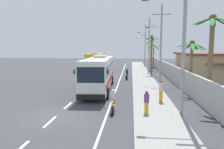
{
  "coord_description": "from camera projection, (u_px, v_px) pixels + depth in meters",
  "views": [
    {
      "loc": [
        5.01,
        -13.32,
        4.57
      ],
      "look_at": [
        2.94,
        9.49,
        1.7
      ],
      "focal_mm": 34.01,
      "sensor_mm": 36.0,
      "label": 1
    }
  ],
  "objects": [
    {
      "name": "roadside_building",
      "position": [
        223.0,
        67.0,
        28.36
      ],
      "size": [
        11.41,
        9.93,
        3.93
      ],
      "color": "tan",
      "rests_on": "ground"
    },
    {
      "name": "boundary_wall",
      "position": [
        175.0,
        75.0,
        26.92
      ],
      "size": [
        0.24,
        60.0,
        2.25
      ],
      "primitive_type": "cube",
      "color": "#B2B2AD",
      "rests_on": "ground"
    },
    {
      "name": "coach_bus_foreground",
      "position": [
        99.0,
        72.0,
        23.2
      ],
      "size": [
        3.18,
        12.31,
        3.75
      ],
      "color": "silver",
      "rests_on": "ground"
    },
    {
      "name": "ground_plane",
      "position": [
        56.0,
        117.0,
        14.18
      ],
      "size": [
        160.0,
        160.0,
        0.0
      ],
      "primitive_type": "plane",
      "color": "#3A3A3F"
    },
    {
      "name": "palm_second",
      "position": [
        151.0,
        50.0,
        44.71
      ],
      "size": [
        2.95,
        3.13,
        6.37
      ],
      "color": "brown",
      "rests_on": "ground"
    },
    {
      "name": "utility_pole_nearest",
      "position": [
        183.0,
        36.0,
        13.89
      ],
      "size": [
        3.74,
        0.24,
        10.0
      ],
      "color": "#9E9E99",
      "rests_on": "ground"
    },
    {
      "name": "lane_markings",
      "position": [
        109.0,
        82.0,
        28.54
      ],
      "size": [
        3.53,
        71.0,
        0.01
      ],
      "color": "white",
      "rests_on": "ground"
    },
    {
      "name": "pedestrian_midwalk",
      "position": [
        147.0,
        102.0,
        14.46
      ],
      "size": [
        0.36,
        0.36,
        1.54
      ],
      "rotation": [
        0.0,
        0.0,
        2.4
      ],
      "color": "gold",
      "rests_on": "sidewalk_kerb"
    },
    {
      "name": "palm_nearest",
      "position": [
        152.0,
        48.0,
        35.74
      ],
      "size": [
        2.54,
        2.63,
        6.77
      ],
      "color": "brown",
      "rests_on": "ground"
    },
    {
      "name": "palm_farthest",
      "position": [
        211.0,
        46.0,
        16.12
      ],
      "size": [
        2.91,
        2.83,
        7.1
      ],
      "color": "brown",
      "rests_on": "ground"
    },
    {
      "name": "motorcycle_trailing",
      "position": [
        127.0,
        75.0,
        30.78
      ],
      "size": [
        0.56,
        1.96,
        1.62
      ],
      "color": "black",
      "rests_on": "ground"
    },
    {
      "name": "utility_pole_mid",
      "position": [
        160.0,
        42.0,
        27.35
      ],
      "size": [
        3.2,
        0.24,
        10.07
      ],
      "color": "#9E9E99",
      "rests_on": "ground"
    },
    {
      "name": "utility_pole_distant",
      "position": [
        145.0,
        46.0,
        54.4
      ],
      "size": [
        3.66,
        0.24,
        9.64
      ],
      "color": "#9E9E99",
      "rests_on": "ground"
    },
    {
      "name": "utility_pole_far",
      "position": [
        149.0,
        43.0,
        40.86
      ],
      "size": [
        3.35,
        0.24,
        10.37
      ],
      "color": "#9E9E99",
      "rests_on": "ground"
    },
    {
      "name": "palm_third",
      "position": [
        154.0,
        49.0,
        49.7
      ],
      "size": [
        3.86,
        3.96,
        5.47
      ],
      "color": "brown",
      "rests_on": "ground"
    },
    {
      "name": "palm_fourth",
      "position": [
        192.0,
        54.0,
        21.27
      ],
      "size": [
        3.09,
        3.12,
        5.36
      ],
      "color": "brown",
      "rests_on": "ground"
    },
    {
      "name": "coach_bus_far_lane",
      "position": [
        96.0,
        61.0,
        42.36
      ],
      "size": [
        3.0,
        11.58,
        3.76
      ],
      "color": "gold",
      "rests_on": "ground"
    },
    {
      "name": "sidewalk_kerb",
      "position": [
        147.0,
        89.0,
        23.44
      ],
      "size": [
        3.2,
        90.0,
        0.14
      ],
      "primitive_type": "cube",
      "color": "gray",
      "rests_on": "ground"
    },
    {
      "name": "motorcycle_beside_bus",
      "position": [
        113.0,
        103.0,
        15.09
      ],
      "size": [
        0.56,
        1.96,
        1.66
      ],
      "color": "black",
      "rests_on": "ground"
    },
    {
      "name": "pedestrian_near_kerb",
      "position": [
        161.0,
        90.0,
        17.55
      ],
      "size": [
        0.36,
        0.36,
        1.79
      ],
      "rotation": [
        0.0,
        0.0,
        5.96
      ],
      "color": "gold",
      "rests_on": "sidewalk_kerb"
    }
  ]
}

